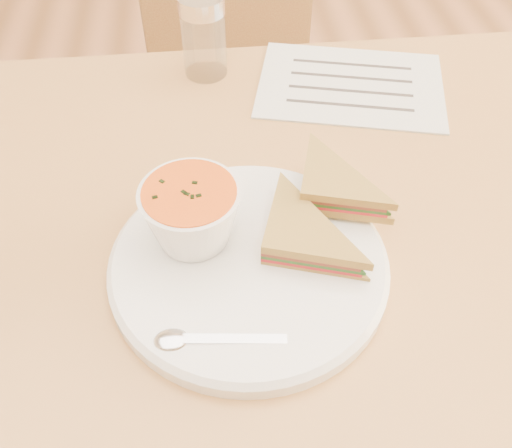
{
  "coord_description": "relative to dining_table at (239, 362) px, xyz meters",
  "views": [
    {
      "loc": [
        -0.02,
        -0.47,
        1.24
      ],
      "look_at": [
        0.02,
        -0.08,
        0.8
      ],
      "focal_mm": 40.0,
      "sensor_mm": 36.0,
      "label": 1
    }
  ],
  "objects": [
    {
      "name": "chair_far",
      "position": [
        0.08,
        0.55,
        0.06
      ],
      "size": [
        0.45,
        0.45,
        0.86
      ],
      "primitive_type": null,
      "rotation": [
        0.0,
        0.0,
        3.35
      ],
      "color": "brown",
      "rests_on": "floor"
    },
    {
      "name": "floor",
      "position": [
        0.0,
        0.0,
        -0.38
      ],
      "size": [
        5.0,
        6.0,
        0.01
      ],
      "primitive_type": "cube",
      "color": "brown",
      "rests_on": "ground"
    },
    {
      "name": "sandwich_half_b",
      "position": [
        0.07,
        -0.05,
        0.42
      ],
      "size": [
        0.13,
        0.13,
        0.03
      ],
      "primitive_type": null,
      "rotation": [
        0.0,
        0.0,
        -0.28
      ],
      "color": "#B89141",
      "rests_on": "plate"
    },
    {
      "name": "spoon",
      "position": [
        -0.02,
        -0.19,
        0.4
      ],
      "size": [
        0.17,
        0.05,
        0.01
      ],
      "primitive_type": null,
      "rotation": [
        0.0,
        0.0,
        -0.1
      ],
      "color": "silver",
      "rests_on": "plate"
    },
    {
      "name": "dining_table",
      "position": [
        0.0,
        0.0,
        0.0
      ],
      "size": [
        1.0,
        0.7,
        0.75
      ],
      "primitive_type": null,
      "color": "#A15E32",
      "rests_on": "floor"
    },
    {
      "name": "plate",
      "position": [
        0.01,
        -0.1,
        0.38
      ],
      "size": [
        0.33,
        0.33,
        0.02
      ],
      "primitive_type": null,
      "rotation": [
        0.0,
        0.0,
        0.11
      ],
      "color": "white",
      "rests_on": "dining_table"
    },
    {
      "name": "paper_menu",
      "position": [
        0.19,
        0.23,
        0.38
      ],
      "size": [
        0.31,
        0.26,
        0.0
      ],
      "primitive_type": null,
      "rotation": [
        0.0,
        0.0,
        -0.25
      ],
      "color": "silver",
      "rests_on": "dining_table"
    },
    {
      "name": "condiment_shaker",
      "position": [
        -0.02,
        0.29,
        0.43
      ],
      "size": [
        0.07,
        0.07,
        0.12
      ],
      "primitive_type": null,
      "rotation": [
        0.0,
        0.0,
        -0.04
      ],
      "color": "silver",
      "rests_on": "dining_table"
    },
    {
      "name": "sandwich_half_a",
      "position": [
        0.02,
        -0.11,
        0.41
      ],
      "size": [
        0.14,
        0.14,
        0.03
      ],
      "primitive_type": null,
      "rotation": [
        0.0,
        0.0,
        -0.31
      ],
      "color": "#B89141",
      "rests_on": "plate"
    },
    {
      "name": "soup_bowl",
      "position": [
        -0.05,
        -0.06,
        0.43
      ],
      "size": [
        0.11,
        0.11,
        0.07
      ],
      "primitive_type": null,
      "rotation": [
        0.0,
        0.0,
        -0.1
      ],
      "color": "white",
      "rests_on": "plate"
    }
  ]
}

